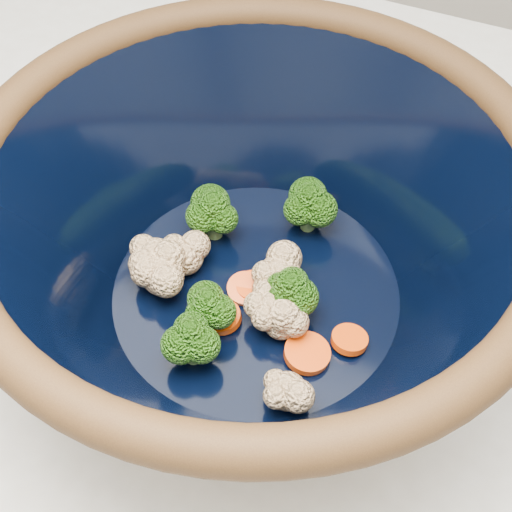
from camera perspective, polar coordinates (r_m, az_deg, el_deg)
The scene contains 2 objects.
mixing_bowl at distance 0.50m, azimuth 0.00°, elevation 1.21°, with size 0.46×0.46×0.17m.
vegetable_pile at distance 0.52m, azimuth -0.98°, elevation -1.70°, with size 0.19×0.19×0.05m.
Camera 1 is at (0.12, -0.18, 1.38)m, focal length 50.00 mm.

